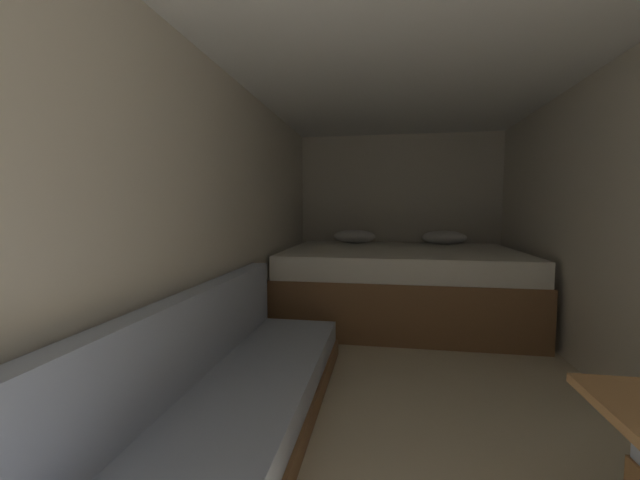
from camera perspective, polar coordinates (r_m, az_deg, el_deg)
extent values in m
plane|color=beige|center=(2.70, 12.77, -21.43)|extent=(7.29, 7.29, 0.00)
cube|color=beige|center=(5.10, 11.40, 3.16)|extent=(2.60, 0.05, 2.12)
cube|color=beige|center=(2.67, -15.25, 1.88)|extent=(0.05, 5.29, 2.12)
cube|color=white|center=(2.61, 13.70, 26.16)|extent=(2.60, 5.29, 0.05)
cube|color=brown|center=(4.25, 11.60, -7.86)|extent=(2.38, 1.74, 0.54)
cube|color=white|center=(4.18, 11.68, -2.79)|extent=(2.34, 1.70, 0.22)
ellipsoid|color=white|center=(4.83, 5.08, 0.54)|extent=(0.52, 0.34, 0.16)
ellipsoid|color=white|center=(4.86, 17.79, 0.36)|extent=(0.52, 0.34, 0.16)
cube|color=brown|center=(2.06, -14.45, -28.46)|extent=(0.71, 2.97, 0.12)
cube|color=#99A3B7|center=(1.99, -14.54, -25.16)|extent=(0.67, 2.93, 0.15)
cube|color=#99A3B7|center=(1.99, -22.81, -15.59)|extent=(0.12, 2.93, 0.46)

